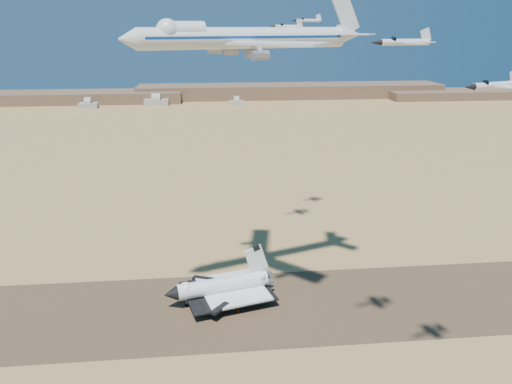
{
  "coord_description": "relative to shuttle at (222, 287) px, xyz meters",
  "views": [
    {
      "loc": [
        0.06,
        -153.92,
        94.69
      ],
      "look_at": [
        16.71,
        8.0,
        40.43
      ],
      "focal_mm": 35.0,
      "sensor_mm": 36.0,
      "label": 1
    }
  ],
  "objects": [
    {
      "name": "chase_jet_d",
      "position": [
        41.24,
        62.83,
        91.67
      ],
      "size": [
        13.73,
        7.78,
        3.46
      ],
      "rotation": [
        0.0,
        0.0,
        0.2
      ],
      "color": "silver"
    },
    {
      "name": "chase_jet_b",
      "position": [
        53.74,
        -64.3,
        78.16
      ],
      "size": [
        14.74,
        8.68,
        3.78
      ],
      "rotation": [
        0.0,
        0.0,
        0.35
      ],
      "color": "silver"
    },
    {
      "name": "shuttle",
      "position": [
        0.0,
        0.0,
        0.0
      ],
      "size": [
        40.54,
        31.2,
        19.86
      ],
      "rotation": [
        0.0,
        0.0,
        0.25
      ],
      "color": "white",
      "rests_on": "runway"
    },
    {
      "name": "ridgeline",
      "position": [
        61.23,
        521.16,
        2.29
      ],
      "size": [
        960.0,
        90.0,
        18.0
      ],
      "color": "brown",
      "rests_on": "ground"
    },
    {
      "name": "chase_jet_c",
      "position": [
        29.4,
        44.07,
        89.19
      ],
      "size": [
        14.67,
        8.66,
        3.76
      ],
      "rotation": [
        0.0,
        0.0,
        0.36
      ],
      "color": "silver"
    },
    {
      "name": "runway",
      "position": [
        -4.09,
        -6.15,
        -5.31
      ],
      "size": [
        600.0,
        50.0,
        0.06
      ],
      "primitive_type": "cube",
      "color": "brown",
      "rests_on": "ground"
    },
    {
      "name": "hangars",
      "position": [
        -68.09,
        472.28,
        -0.51
      ],
      "size": [
        200.5,
        29.5,
        30.0
      ],
      "color": "#B5AFA0",
      "rests_on": "ground"
    },
    {
      "name": "ground",
      "position": [
        -4.09,
        -6.15,
        -5.34
      ],
      "size": [
        1200.0,
        1200.0,
        0.0
      ],
      "primitive_type": "plane",
      "color": "#B2834F",
      "rests_on": "ground"
    },
    {
      "name": "carrier_747",
      "position": [
        6.96,
        -6.15,
        86.04
      ],
      "size": [
        77.22,
        57.24,
        19.43
      ],
      "rotation": [
        0.0,
        0.0,
        0.33
      ],
      "color": "silver"
    },
    {
      "name": "crew_a",
      "position": [
        4.68,
        -7.64,
        -4.38
      ],
      "size": [
        0.45,
        0.67,
        1.8
      ],
      "primitive_type": "imported",
      "rotation": [
        0.0,
        0.0,
        1.53
      ],
      "color": "#D7570C",
      "rests_on": "runway"
    },
    {
      "name": "chase_jet_a",
      "position": [
        40.57,
        -48.24,
        86.0
      ],
      "size": [
        15.22,
        8.67,
        3.84
      ],
      "rotation": [
        0.0,
        0.0,
        0.22
      ],
      "color": "silver"
    },
    {
      "name": "crew_b",
      "position": [
        8.47,
        -5.46,
        -4.41
      ],
      "size": [
        0.73,
        0.95,
        1.73
      ],
      "primitive_type": "imported",
      "rotation": [
        0.0,
        0.0,
        1.9
      ],
      "color": "#D7570C",
      "rests_on": "runway"
    },
    {
      "name": "crew_c",
      "position": [
        5.22,
        -9.58,
        -4.38
      ],
      "size": [
        1.13,
        1.13,
        1.8
      ],
      "primitive_type": "imported",
      "rotation": [
        0.0,
        0.0,
        2.35
      ],
      "color": "#D7570C",
      "rests_on": "runway"
    }
  ]
}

